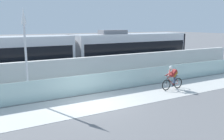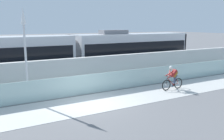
# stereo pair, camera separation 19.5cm
# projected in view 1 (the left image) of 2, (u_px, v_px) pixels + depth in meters

# --- Properties ---
(ground_plane) EXTENTS (200.00, 200.00, 0.00)m
(ground_plane) POSITION_uv_depth(u_px,v_px,m) (93.00, 103.00, 13.68)
(ground_plane) COLOR slate
(bike_path_deck) EXTENTS (32.00, 3.20, 0.01)m
(bike_path_deck) POSITION_uv_depth(u_px,v_px,m) (93.00, 103.00, 13.68)
(bike_path_deck) COLOR beige
(bike_path_deck) RESTS_ON ground
(glass_parapet) EXTENTS (32.00, 0.05, 1.23)m
(glass_parapet) POSITION_uv_depth(u_px,v_px,m) (79.00, 85.00, 15.14)
(glass_parapet) COLOR silver
(glass_parapet) RESTS_ON ground
(concrete_barrier_wall) EXTENTS (32.00, 0.36, 2.06)m
(concrete_barrier_wall) POSITION_uv_depth(u_px,v_px,m) (68.00, 74.00, 16.59)
(concrete_barrier_wall) COLOR silver
(concrete_barrier_wall) RESTS_ON ground
(tram_rail_near) EXTENTS (32.00, 0.08, 0.01)m
(tram_rail_near) POSITION_uv_depth(u_px,v_px,m) (57.00, 81.00, 18.88)
(tram_rail_near) COLOR #595654
(tram_rail_near) RESTS_ON ground
(tram_rail_far) EXTENTS (32.00, 0.08, 0.01)m
(tram_rail_far) POSITION_uv_depth(u_px,v_px,m) (52.00, 78.00, 20.10)
(tram_rail_far) COLOR #595654
(tram_rail_far) RESTS_ON ground
(tram) EXTENTS (22.56, 2.54, 3.81)m
(tram) POSITION_uv_depth(u_px,v_px,m) (72.00, 55.00, 19.92)
(tram) COLOR silver
(tram) RESTS_ON ground
(cyclist_on_bike) EXTENTS (1.77, 0.58, 1.61)m
(cyclist_on_bike) POSITION_uv_depth(u_px,v_px,m) (173.00, 78.00, 16.49)
(cyclist_on_bike) COLOR black
(cyclist_on_bike) RESTS_ON ground
(lamp_post_antenna) EXTENTS (0.28, 0.28, 5.20)m
(lamp_post_antenna) POSITION_uv_depth(u_px,v_px,m) (25.00, 43.00, 13.43)
(lamp_post_antenna) COLOR gray
(lamp_post_antenna) RESTS_ON ground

